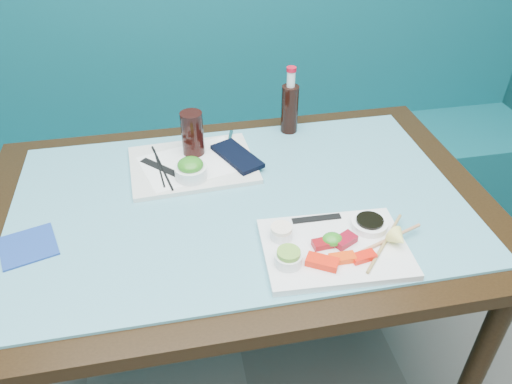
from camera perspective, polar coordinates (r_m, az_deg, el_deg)
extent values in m
cube|color=#0E545D|center=(2.30, -4.90, 0.13)|extent=(3.00, 0.55, 0.45)
cube|color=#0E545D|center=(2.25, -6.25, 13.20)|extent=(3.00, 0.12, 0.95)
cube|color=black|center=(1.39, -1.99, -1.78)|extent=(1.40, 0.90, 0.04)
cylinder|color=black|center=(1.63, 24.04, -17.51)|extent=(0.06, 0.06, 0.71)
cylinder|color=black|center=(1.96, -21.95, -5.79)|extent=(0.06, 0.06, 0.71)
cylinder|color=black|center=(2.06, 13.75, -1.51)|extent=(0.06, 0.06, 0.71)
cube|color=#579EAF|center=(1.37, -2.01, -1.00)|extent=(1.22, 0.76, 0.01)
cube|color=white|center=(1.22, 8.99, -6.40)|extent=(0.36, 0.26, 0.02)
cube|color=red|center=(1.16, 7.58, -7.94)|extent=(0.08, 0.07, 0.02)
cube|color=#FF3F0A|center=(1.18, 9.83, -7.45)|extent=(0.06, 0.03, 0.01)
cube|color=red|center=(1.19, 12.19, -7.24)|extent=(0.06, 0.04, 0.01)
cube|color=maroon|center=(1.21, 7.64, -5.87)|extent=(0.05, 0.03, 0.02)
cube|color=maroon|center=(1.22, 10.11, -5.45)|extent=(0.07, 0.06, 0.02)
ellipsoid|color=#2C871F|center=(1.21, 8.72, -5.35)|extent=(0.05, 0.05, 0.03)
cylinder|color=white|center=(1.15, 3.72, -7.65)|extent=(0.08, 0.08, 0.03)
cylinder|color=#6CA535|center=(1.14, 3.75, -6.97)|extent=(0.05, 0.05, 0.01)
cylinder|color=white|center=(1.22, 2.91, -4.79)|extent=(0.07, 0.07, 0.02)
cylinder|color=#FFE9D1|center=(1.21, 2.93, -4.19)|extent=(0.06, 0.06, 0.01)
cylinder|color=white|center=(1.28, 12.82, -3.60)|extent=(0.10, 0.10, 0.02)
cylinder|color=black|center=(1.27, 12.89, -3.18)|extent=(0.09, 0.09, 0.01)
cone|color=#FDF878|center=(1.23, 15.99, -5.16)|extent=(0.06, 0.05, 0.05)
cube|color=black|center=(1.29, 6.93, -3.02)|extent=(0.13, 0.02, 0.00)
cylinder|color=tan|center=(1.24, 14.10, -5.63)|extent=(0.24, 0.09, 0.01)
cylinder|color=#9E814A|center=(1.24, 14.52, -5.57)|extent=(0.16, 0.18, 0.01)
cube|color=silver|center=(1.51, -7.24, 3.10)|extent=(0.38, 0.29, 0.01)
cube|color=white|center=(1.50, -7.26, 3.35)|extent=(0.33, 0.27, 0.00)
cylinder|color=white|center=(1.43, -7.44, 2.27)|extent=(0.11, 0.11, 0.04)
ellipsoid|color=#2C7C1C|center=(1.42, -7.52, 3.11)|extent=(0.08, 0.08, 0.04)
cylinder|color=black|center=(1.52, -7.27, 6.65)|extent=(0.08, 0.08, 0.14)
cube|color=black|center=(1.51, -2.18, 4.11)|extent=(0.15, 0.20, 0.01)
cylinder|color=white|center=(1.60, -3.01, 6.05)|extent=(0.04, 0.10, 0.01)
cylinder|color=black|center=(1.50, -11.01, 2.76)|extent=(0.03, 0.21, 0.01)
cylinder|color=black|center=(1.49, -10.70, 2.81)|extent=(0.06, 0.24, 0.01)
cube|color=black|center=(1.50, -10.85, 2.76)|extent=(0.12, 0.12, 0.00)
cylinder|color=black|center=(1.65, 3.87, 9.43)|extent=(0.07, 0.07, 0.16)
cylinder|color=white|center=(1.61, 4.03, 12.77)|extent=(0.03, 0.03, 0.05)
cylinder|color=red|center=(1.59, 4.08, 13.82)|extent=(0.04, 0.04, 0.01)
cube|color=navy|center=(1.34, -24.60, -5.65)|extent=(0.16, 0.16, 0.01)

